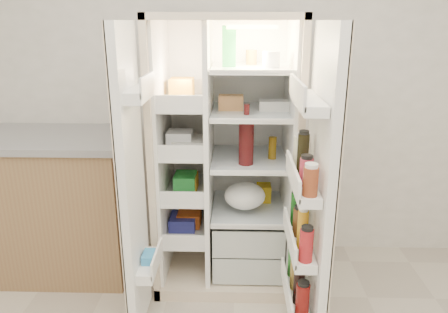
{
  "coord_description": "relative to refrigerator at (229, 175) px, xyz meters",
  "views": [
    {
      "loc": [
        0.0,
        -1.09,
        1.76
      ],
      "look_at": [
        -0.07,
        1.25,
        1.01
      ],
      "focal_mm": 34.0,
      "sensor_mm": 36.0,
      "label": 1
    }
  ],
  "objects": [
    {
      "name": "freezer_door",
      "position": [
        -0.52,
        -0.6,
        0.15
      ],
      "size": [
        0.15,
        0.4,
        1.72
      ],
      "color": "white",
      "rests_on": "floor"
    },
    {
      "name": "refrigerator",
      "position": [
        0.0,
        0.0,
        0.0
      ],
      "size": [
        0.92,
        0.7,
        1.8
      ],
      "color": "beige",
      "rests_on": "floor"
    },
    {
      "name": "kitchen_counter",
      "position": [
        -1.39,
        0.03,
        -0.23
      ],
      "size": [
        1.4,
        0.75,
        1.02
      ],
      "color": "olive",
      "rests_on": "floor"
    },
    {
      "name": "wall_back",
      "position": [
        0.05,
        0.35,
        0.61
      ],
      "size": [
        4.0,
        0.02,
        2.7
      ],
      "primitive_type": "cube",
      "color": "white",
      "rests_on": "floor"
    },
    {
      "name": "fridge_door",
      "position": [
        0.47,
        -0.69,
        0.12
      ],
      "size": [
        0.17,
        0.58,
        1.72
      ],
      "color": "white",
      "rests_on": "floor"
    }
  ]
}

